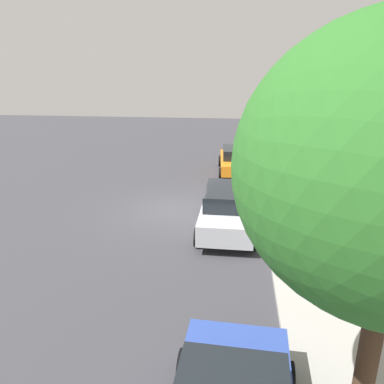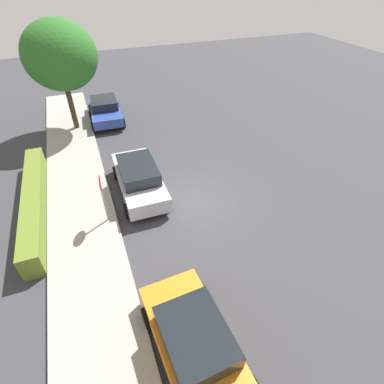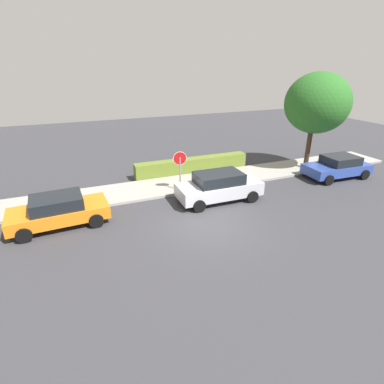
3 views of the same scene
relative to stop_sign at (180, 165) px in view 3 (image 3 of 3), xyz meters
The scene contains 8 objects.
ground_plane 4.30m from the stop_sign, 92.01° to the right, with size 60.00×60.00×0.00m, color #38383D.
sidewalk_curb 1.90m from the stop_sign, 97.66° to the left, with size 32.00×2.77×0.14m, color #9E9B93.
stop_sign is the anchor object (origin of this frame).
parked_car_silver 2.48m from the stop_sign, 48.44° to the right, with size 4.50×2.05×1.56m.
parked_car_orange 6.56m from the stop_sign, 167.26° to the right, with size 4.33×2.26×1.42m.
parked_car_blue 10.34m from the stop_sign, ahead, with size 4.25×2.24×1.41m.
street_tree_mid_block 9.96m from the stop_sign, ahead, with size 4.09×4.09×6.37m.
front_yard_hedge 3.59m from the stop_sign, 56.18° to the left, with size 7.75×0.76×1.02m.
Camera 3 is at (-5.18, -10.82, 6.78)m, focal length 28.00 mm.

